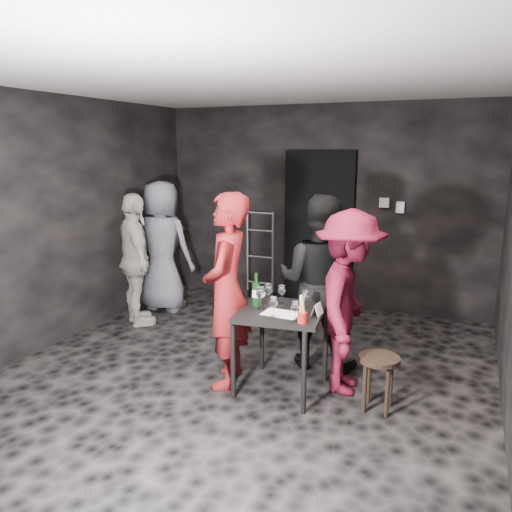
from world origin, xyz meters
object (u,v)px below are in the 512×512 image
at_px(bystander_grey, 162,237).
at_px(stool, 379,368).
at_px(bystander_cream, 135,255).
at_px(hand_truck, 259,286).
at_px(wine_bottle, 256,293).
at_px(server_red, 226,274).
at_px(man_maroon, 349,295).
at_px(tasting_table, 281,321).
at_px(woman_black, 319,270).
at_px(breadstick_cup, 302,310).

bearing_deg(bystander_grey, stool, 155.08).
distance_m(stool, bystander_cream, 3.25).
xyz_separation_m(hand_truck, bystander_grey, (-1.04, -0.80, 0.76)).
height_order(hand_truck, wine_bottle, hand_truck).
height_order(hand_truck, server_red, server_red).
bearing_deg(stool, bystander_cream, 163.58).
bearing_deg(wine_bottle, man_maroon, 15.54).
relative_size(tasting_table, bystander_grey, 0.38).
height_order(bystander_grey, wine_bottle, bystander_grey).
xyz_separation_m(tasting_table, stool, (0.86, -0.02, -0.28)).
bearing_deg(server_red, bystander_grey, -146.56).
height_order(tasting_table, woman_black, woman_black).
height_order(stool, woman_black, woman_black).
relative_size(tasting_table, bystander_cream, 0.43).
xyz_separation_m(hand_truck, bystander_cream, (-1.01, -1.43, 0.64)).
distance_m(hand_truck, breadstick_cup, 3.02).
bearing_deg(breadstick_cup, wine_bottle, 153.48).
height_order(server_red, breadstick_cup, server_red).
xyz_separation_m(hand_truck, man_maroon, (1.74, -2.08, 0.66)).
relative_size(stool, bystander_cream, 0.27).
relative_size(stool, server_red, 0.23).
bearing_deg(bystander_cream, server_red, -168.71).
xyz_separation_m(man_maroon, bystander_cream, (-2.75, 0.65, -0.02)).
bearing_deg(stool, man_maroon, 142.40).
relative_size(woman_black, bystander_grey, 0.99).
bearing_deg(bystander_cream, stool, -155.95).
bearing_deg(bystander_cream, woman_black, -145.40).
distance_m(bystander_cream, bystander_grey, 0.63).
distance_m(hand_truck, bystander_grey, 1.52).
xyz_separation_m(server_red, man_maroon, (1.03, 0.30, -0.15)).
height_order(tasting_table, bystander_grey, bystander_grey).
bearing_deg(server_red, hand_truck, -177.86).
distance_m(woman_black, man_maroon, 0.58).
relative_size(tasting_table, wine_bottle, 2.47).
bearing_deg(stool, server_red, -177.92).
xyz_separation_m(tasting_table, bystander_grey, (-2.25, 1.51, 0.34)).
xyz_separation_m(stool, bystander_cream, (-3.08, 0.91, 0.50)).
bearing_deg(man_maroon, hand_truck, 33.00).
distance_m(hand_truck, bystander_cream, 1.86).
xyz_separation_m(stool, server_red, (-1.37, -0.05, 0.67)).
height_order(tasting_table, breadstick_cup, breadstick_cup).
height_order(stool, wine_bottle, wine_bottle).
bearing_deg(tasting_table, stool, -1.04).
distance_m(bystander_grey, breadstick_cup, 3.07).
height_order(tasting_table, server_red, server_red).
distance_m(stool, breadstick_cup, 0.80).
relative_size(woman_black, man_maroon, 1.10).
height_order(hand_truck, bystander_grey, bystander_grey).
distance_m(man_maroon, wine_bottle, 0.81).
bearing_deg(breadstick_cup, tasting_table, 138.43).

